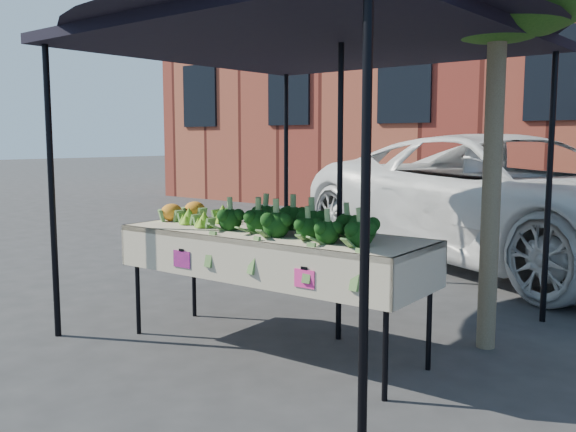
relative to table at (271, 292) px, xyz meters
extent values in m
plane|color=#2A2A2C|center=(0.17, -0.03, -0.45)|extent=(90.00, 90.00, 0.00)
cube|color=#BDB497|center=(0.00, 0.00, 0.00)|extent=(2.44, 0.93, 0.90)
cube|color=#F22D8C|center=(-0.52, -0.40, 0.25)|extent=(0.17, 0.01, 0.12)
cube|color=#F42E8D|center=(0.58, -0.40, 0.25)|extent=(0.17, 0.01, 0.12)
ellipsoid|color=black|center=(0.27, 0.03, 0.57)|extent=(1.35, 0.55, 0.24)
ellipsoid|color=#7ABF28|center=(-0.67, 0.04, 0.54)|extent=(0.42, 0.56, 0.19)
ellipsoid|color=orange|center=(-1.04, 0.07, 0.53)|extent=(0.22, 0.42, 0.17)
imported|color=white|center=(0.15, 4.38, 2.52)|extent=(2.60, 3.17, 5.94)
cube|color=maroon|center=(-4.83, 11.97, 4.05)|extent=(12.00, 8.00, 9.00)
camera|label=1|loc=(3.00, -3.46, 1.13)|focal=39.20mm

